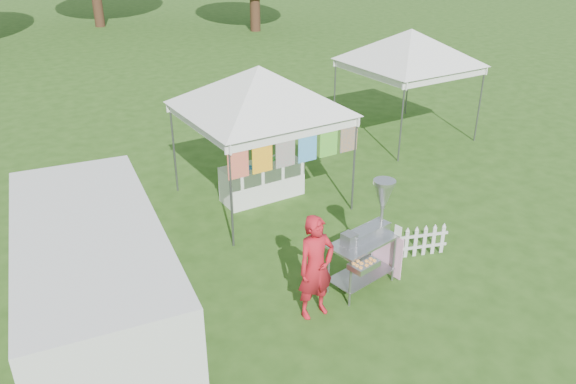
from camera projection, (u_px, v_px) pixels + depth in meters
ground at (360, 276)px, 9.83m from camera, size 120.00×120.00×0.00m
canopy_main at (259, 66)px, 11.19m from camera, size 4.24×4.24×3.45m
canopy_right at (412, 29)px, 14.94m from camera, size 4.24×4.24×3.45m
donut_cart at (372, 228)px, 9.19m from camera, size 1.32×1.08×1.82m
vendor at (316, 267)px, 8.53m from camera, size 0.63×0.41×1.72m
cargo_van at (95, 278)px, 7.93m from camera, size 2.50×4.91×1.95m
picket_fence at (415, 243)px, 10.28m from camera, size 1.20×0.42×0.56m
display_table at (262, 181)px, 12.43m from camera, size 1.80×0.70×0.80m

